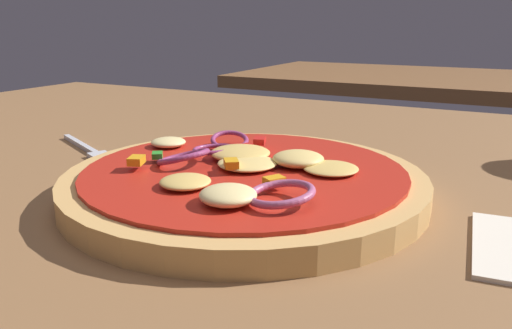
% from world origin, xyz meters
% --- Properties ---
extents(dining_table, '(1.47, 1.06, 0.03)m').
position_xyz_m(dining_table, '(0.00, 0.00, 0.02)').
color(dining_table, brown).
rests_on(dining_table, ground).
extents(pizza, '(0.29, 0.29, 0.04)m').
position_xyz_m(pizza, '(-0.02, 0.03, 0.04)').
color(pizza, tan).
rests_on(pizza, dining_table).
extents(fork, '(0.15, 0.08, 0.01)m').
position_xyz_m(fork, '(-0.23, 0.07, 0.03)').
color(fork, silver).
rests_on(fork, dining_table).
extents(background_table, '(0.72, 0.53, 0.03)m').
position_xyz_m(background_table, '(-0.16, 1.06, 0.02)').
color(background_table, brown).
rests_on(background_table, ground).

